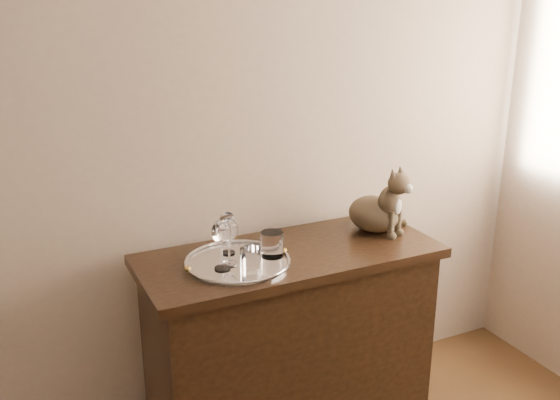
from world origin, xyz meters
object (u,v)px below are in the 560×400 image
(tumbler_b, at_px, (251,260))
(tumbler_c, at_px, (272,244))
(wine_glass_b, at_px, (228,233))
(cat, at_px, (375,197))
(tray, at_px, (238,263))
(wine_glass_d, at_px, (229,242))
(wine_glass_c, at_px, (222,245))
(sideboard, at_px, (290,345))

(tumbler_b, relative_size, tumbler_c, 0.89)
(tumbler_c, bearing_deg, tumbler_b, -144.54)
(wine_glass_b, height_order, cat, cat)
(tumbler_b, bearing_deg, tray, 97.98)
(tray, relative_size, cat, 1.33)
(tray, height_order, wine_glass_d, wine_glass_d)
(tray, distance_m, wine_glass_c, 0.13)
(wine_glass_c, relative_size, cat, 0.63)
(cat, bearing_deg, wine_glass_c, 167.36)
(tumbler_b, bearing_deg, wine_glass_c, 143.41)
(sideboard, bearing_deg, tumbler_b, -151.86)
(tray, bearing_deg, tumbler_b, -82.02)
(tray, bearing_deg, sideboard, 5.19)
(wine_glass_b, bearing_deg, wine_glass_d, -108.99)
(sideboard, relative_size, wine_glass_d, 6.55)
(tray, height_order, wine_glass_b, wine_glass_b)
(wine_glass_b, bearing_deg, tumbler_b, -85.66)
(wine_glass_d, bearing_deg, wine_glass_c, -145.70)
(tray, bearing_deg, tumbler_c, -2.18)
(tumbler_c, xyz_separation_m, cat, (0.52, 0.08, 0.09))
(sideboard, relative_size, tray, 3.00)
(cat, bearing_deg, sideboard, 166.29)
(wine_glass_c, height_order, tumbler_c, wine_glass_c)
(wine_glass_d, bearing_deg, sideboard, 5.68)
(sideboard, height_order, tumbler_c, tumbler_c)
(wine_glass_b, xyz_separation_m, tumbler_c, (0.14, -0.10, -0.04))
(tumbler_c, bearing_deg, cat, 8.79)
(tray, bearing_deg, cat, 6.49)
(tumbler_b, relative_size, cat, 0.29)
(wine_glass_c, relative_size, tumbler_b, 2.17)
(tray, relative_size, wine_glass_d, 2.18)
(tumbler_c, height_order, cat, cat)
(tray, distance_m, wine_glass_d, 0.10)
(wine_glass_b, relative_size, cat, 0.57)
(sideboard, bearing_deg, wine_glass_d, -174.32)
(sideboard, height_order, wine_glass_d, wine_glass_d)
(wine_glass_c, relative_size, tumbler_c, 1.92)
(wine_glass_d, bearing_deg, wine_glass_b, 71.01)
(sideboard, bearing_deg, wine_glass_b, 162.49)
(sideboard, distance_m, tray, 0.49)
(wine_glass_d, relative_size, tumbler_c, 1.86)
(wine_glass_c, bearing_deg, tray, 23.16)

